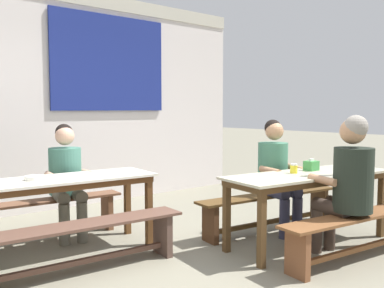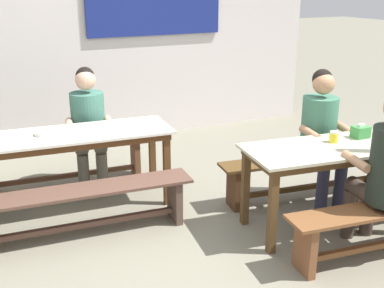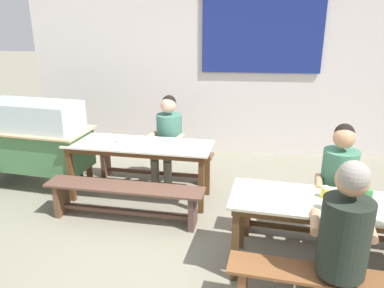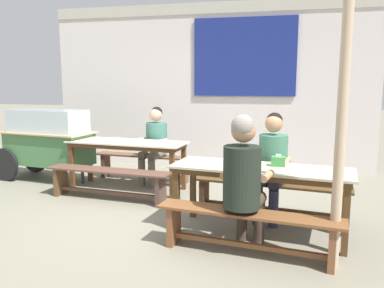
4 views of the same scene
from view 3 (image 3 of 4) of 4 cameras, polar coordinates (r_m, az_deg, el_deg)
ground_plane at (r=3.95m, az=1.78°, el=-15.12°), size 40.00×40.00×0.00m
backdrop_wall at (r=6.13m, az=4.14°, el=13.08°), size 6.00×0.23×3.02m
dining_table_far at (r=4.65m, az=-8.01°, el=-0.81°), size 1.84×0.76×0.73m
dining_table_near at (r=3.45m, az=21.71°, el=-9.43°), size 1.93×0.86×0.73m
bench_far_back at (r=5.29m, az=-5.88°, el=-2.53°), size 1.69×0.40×0.42m
bench_far_front at (r=4.31m, az=-10.20°, el=-7.92°), size 1.82×0.46×0.42m
bench_near_back at (r=4.11m, az=20.10°, el=-10.25°), size 1.90×0.51×0.42m
food_cart at (r=5.39m, az=-22.97°, el=0.91°), size 1.89×0.94×1.16m
person_right_near_table at (r=3.88m, az=21.35°, el=-5.23°), size 0.49×0.54×1.26m
person_near_front at (r=2.95m, az=22.03°, el=-12.36°), size 0.50×0.58×1.32m
person_center_facing at (r=5.04m, az=-3.69°, el=1.31°), size 0.50×0.56×1.22m
tissue_box at (r=3.53m, az=24.34°, el=-6.82°), size 0.14×0.11×0.12m
condiment_jar at (r=3.44m, az=19.56°, el=-6.88°), size 0.07×0.07×0.10m
soup_bowl at (r=4.72m, az=-10.54°, el=0.59°), size 0.18×0.18×0.04m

